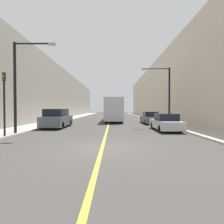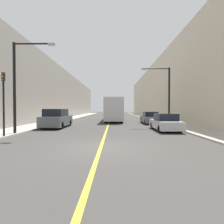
% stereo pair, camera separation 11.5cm
% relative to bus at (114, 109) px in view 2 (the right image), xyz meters
% --- Properties ---
extents(ground_plane, '(200.00, 200.00, 0.00)m').
position_rel_bus_xyz_m(ground_plane, '(-0.63, -18.82, -1.81)').
color(ground_plane, '#3F3D3A').
extents(sidewalk_left, '(2.87, 72.00, 0.11)m').
position_rel_bus_xyz_m(sidewalk_left, '(-8.42, 11.18, -1.76)').
color(sidewalk_left, '#B2AA9E').
rests_on(sidewalk_left, ground).
extents(sidewalk_right, '(2.87, 72.00, 0.11)m').
position_rel_bus_xyz_m(sidewalk_right, '(7.15, 11.18, -1.76)').
color(sidewalk_right, '#B2AA9E').
rests_on(sidewalk_right, ground).
extents(building_row_left, '(4.00, 72.00, 9.79)m').
position_rel_bus_xyz_m(building_row_left, '(-11.85, 11.18, 3.09)').
color(building_row_left, gray).
rests_on(building_row_left, ground).
extents(building_row_right, '(4.00, 72.00, 11.76)m').
position_rel_bus_xyz_m(building_row_right, '(10.58, 11.18, 4.07)').
color(building_row_right, beige).
rests_on(building_row_right, ground).
extents(road_center_line, '(0.16, 72.00, 0.01)m').
position_rel_bus_xyz_m(road_center_line, '(-0.63, 11.18, -1.81)').
color(road_center_line, gold).
rests_on(road_center_line, ground).
extents(bus, '(2.57, 11.13, 3.39)m').
position_rel_bus_xyz_m(bus, '(0.00, 0.00, 0.00)').
color(bus, silver).
rests_on(bus, ground).
extents(parked_suv_left, '(2.05, 4.77, 1.88)m').
position_rel_bus_xyz_m(parked_suv_left, '(-5.76, -9.74, -0.94)').
color(parked_suv_left, '#51565B').
rests_on(parked_suv_left, ground).
extents(car_right_near, '(1.84, 4.53, 1.47)m').
position_rel_bus_xyz_m(car_right_near, '(4.51, -11.99, -1.14)').
color(car_right_near, silver).
rests_on(car_right_near, ground).
extents(car_right_mid, '(1.82, 4.56, 1.52)m').
position_rel_bus_xyz_m(car_right_mid, '(4.62, -5.02, -1.12)').
color(car_right_mid, '#51565B').
rests_on(car_right_mid, ground).
extents(street_lamp_left, '(3.10, 0.24, 6.63)m').
position_rel_bus_xyz_m(street_lamp_left, '(-6.95, -14.53, 2.20)').
color(street_lamp_left, black).
rests_on(street_lamp_left, sidewalk_left).
extents(street_lamp_right, '(3.10, 0.24, 6.24)m').
position_rel_bus_xyz_m(street_lamp_right, '(5.67, -8.28, 1.99)').
color(street_lamp_right, black).
rests_on(street_lamp_right, sidewalk_right).
extents(traffic_light, '(0.16, 0.18, 4.15)m').
position_rel_bus_xyz_m(traffic_light, '(-7.18, -15.97, 0.56)').
color(traffic_light, black).
rests_on(traffic_light, sidewalk_left).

